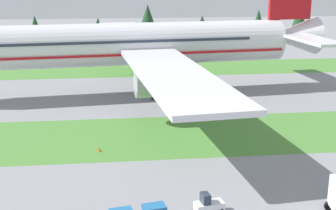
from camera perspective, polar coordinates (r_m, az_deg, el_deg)
name	(u,v)px	position (r m, az deg, el deg)	size (l,w,h in m)	color
grass_strip_near	(194,134)	(63.00, 3.19, -3.59)	(320.00, 16.72, 0.01)	#4C8438
grass_strip_far	(161,69)	(106.58, -0.88, 4.44)	(320.00, 16.72, 0.01)	#4C8438
airliner	(136,44)	(82.46, -3.96, 7.41)	(68.28, 84.30, 25.01)	silver
baggage_tug	(208,205)	(43.07, 4.92, -11.97)	(2.80, 1.77, 1.97)	silver
taxiway_marker_0	(99,149)	(57.58, -8.34, -5.33)	(0.44, 0.44, 0.56)	orange
distant_tree_line	(122,21)	(143.92, -5.60, 10.04)	(197.90, 9.68, 12.28)	#4C3823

